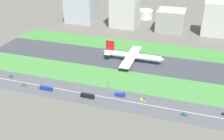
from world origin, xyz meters
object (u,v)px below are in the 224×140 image
(bus_0, at_px, (87,96))
(car_3, at_px, (24,85))
(car_2, at_px, (11,76))
(truck_0, at_px, (120,95))
(car_1, at_px, (184,115))
(traffic_light, at_px, (108,85))
(fuel_tank_centre, at_px, (169,15))
(cargo_warehouse, at_px, (221,19))
(airliner, at_px, (132,56))
(hangar_building, at_px, (125,7))
(office_tower, at_px, (171,20))
(bus_1, at_px, (46,88))
(fuel_tank_west, at_px, (144,14))
(car_0, at_px, (144,100))
(terminal_building, at_px, (81,7))

(bus_0, relative_size, car_3, 2.64)
(car_2, relative_size, truck_0, 0.52)
(car_1, relative_size, car_3, 1.00)
(car_2, height_order, traffic_light, traffic_light)
(car_1, height_order, fuel_tank_centre, fuel_tank_centre)
(truck_0, relative_size, cargo_warehouse, 0.19)
(traffic_light, bearing_deg, cargo_warehouse, 61.72)
(airliner, distance_m, bus_0, 79.86)
(hangar_building, bearing_deg, office_tower, 0.00)
(bus_1, height_order, cargo_warehouse, cargo_warehouse)
(car_2, height_order, cargo_warehouse, cargo_warehouse)
(airliner, bearing_deg, car_1, -52.68)
(car_2, relative_size, office_tower, 0.12)
(bus_0, xyz_separation_m, office_tower, (42.51, 192.00, 12.29))
(office_tower, bearing_deg, cargo_warehouse, 0.00)
(hangar_building, height_order, fuel_tank_west, hangar_building)
(fuel_tank_centre, bearing_deg, car_1, -80.03)
(car_1, bearing_deg, cargo_warehouse, -98.54)
(car_0, distance_m, office_tower, 182.48)
(car_3, bearing_deg, car_1, -180.00)
(traffic_light, distance_m, fuel_tank_west, 219.48)
(car_2, distance_m, car_1, 157.17)
(car_3, height_order, office_tower, office_tower)
(car_2, relative_size, cargo_warehouse, 0.10)
(car_1, relative_size, fuel_tank_centre, 0.23)
(hangar_building, relative_size, office_tower, 1.49)
(airliner, height_order, bus_1, airliner)
(car_0, xyz_separation_m, fuel_tank_west, (-46.69, 227.00, 5.85))
(bus_0, bearing_deg, fuel_tank_west, -89.30)
(car_1, height_order, hangar_building, hangar_building)
(car_0, xyz_separation_m, car_1, (32.24, -10.00, 0.00))
(car_2, xyz_separation_m, fuel_tank_centre, (115.21, 227.00, 7.27))
(bus_1, bearing_deg, traffic_light, -159.88)
(airliner, relative_size, cargo_warehouse, 1.46)
(bus_0, xyz_separation_m, fuel_tank_west, (-2.90, 237.00, 4.96))
(truck_0, xyz_separation_m, terminal_building, (-114.63, 182.00, 19.58))
(car_0, height_order, fuel_tank_west, fuel_tank_west)
(truck_0, bearing_deg, hangar_building, 104.55)
(cargo_warehouse, height_order, fuel_tank_west, cargo_warehouse)
(traffic_light, xyz_separation_m, hangar_building, (-33.90, 174.01, 23.34))
(airliner, distance_m, car_1, 98.23)
(cargo_warehouse, bearing_deg, fuel_tank_west, 157.33)
(fuel_tank_west, bearing_deg, car_3, -103.36)
(airliner, height_order, car_2, airliner)
(bus_1, xyz_separation_m, terminal_building, (-52.20, 192.00, 19.43))
(traffic_light, distance_m, cargo_warehouse, 198.31)
(car_0, bearing_deg, car_2, 180.00)
(bus_0, height_order, hangar_building, hangar_building)
(cargo_warehouse, bearing_deg, bus_1, -126.62)
(airliner, distance_m, terminal_building, 156.82)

